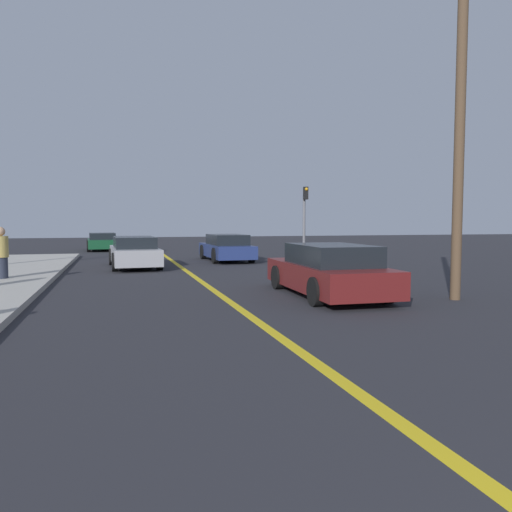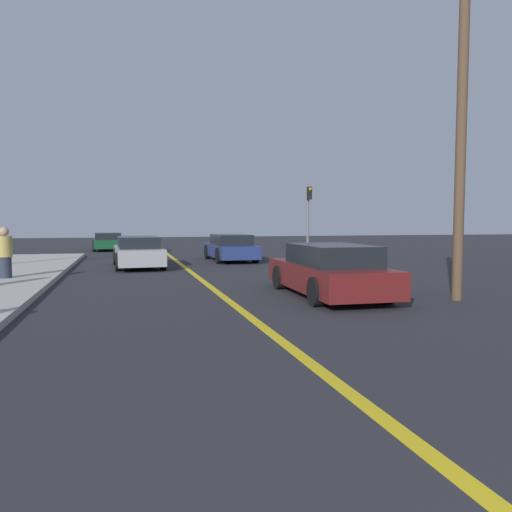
# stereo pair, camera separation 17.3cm
# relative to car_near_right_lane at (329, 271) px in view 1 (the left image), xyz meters

# --- Properties ---
(road_center_line) EXTENTS (0.20, 60.00, 0.01)m
(road_center_line) POSITION_rel_car_near_right_lane_xyz_m (-2.61, 6.27, -0.63)
(road_center_line) COLOR gold
(road_center_line) RESTS_ON ground_plane
(car_near_right_lane) EXTENTS (2.05, 4.76, 1.31)m
(car_near_right_lane) POSITION_rel_car_near_right_lane_xyz_m (0.00, 0.00, 0.00)
(car_near_right_lane) COLOR maroon
(car_near_right_lane) RESTS_ON ground_plane
(car_ahead_center) EXTENTS (2.05, 4.83, 1.26)m
(car_ahead_center) POSITION_rel_car_near_right_lane_xyz_m (-4.46, 9.26, -0.01)
(car_ahead_center) COLOR #9E9EA3
(car_ahead_center) RESTS_ON ground_plane
(car_far_distant) EXTENTS (1.97, 4.68, 1.26)m
(car_far_distant) POSITION_rel_car_near_right_lane_xyz_m (-0.12, 11.59, -0.01)
(car_far_distant) COLOR navy
(car_far_distant) RESTS_ON ground_plane
(car_parked_left_lot) EXTENTS (2.08, 4.03, 1.14)m
(car_parked_left_lot) POSITION_rel_car_near_right_lane_xyz_m (-6.03, 21.82, -0.07)
(car_parked_left_lot) COLOR #144728
(car_parked_left_lot) RESTS_ON ground_plane
(pedestrian_by_sign) EXTENTS (0.43, 0.43, 1.56)m
(pedestrian_by_sign) POSITION_rel_car_near_right_lane_xyz_m (-8.52, 5.00, 0.28)
(pedestrian_by_sign) COLOR #282D3D
(pedestrian_by_sign) RESTS_ON sidewalk_left
(traffic_light) EXTENTS (0.18, 0.40, 3.38)m
(traffic_light) POSITION_rel_car_near_right_lane_xyz_m (2.84, 9.02, 1.48)
(traffic_light) COLOR slate
(traffic_light) RESTS_ON ground_plane
(utility_pole) EXTENTS (0.24, 0.24, 7.08)m
(utility_pole) POSITION_rel_car_near_right_lane_xyz_m (2.69, -1.39, 2.90)
(utility_pole) COLOR brown
(utility_pole) RESTS_ON ground_plane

